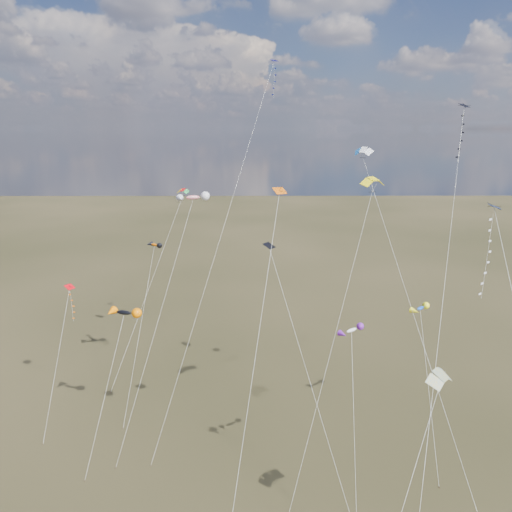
{
  "coord_description": "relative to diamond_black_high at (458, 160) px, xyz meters",
  "views": [
    {
      "loc": [
        -0.25,
        -31.12,
        32.71
      ],
      "look_at": [
        0.0,
        18.0,
        19.0
      ],
      "focal_mm": 32.0,
      "sensor_mm": 36.0,
      "label": 1
    }
  ],
  "objects": [
    {
      "name": "novelty_orange_black",
      "position": [
        -32.55,
        15.11,
        -12.17
      ],
      "size": [
        2.82,
        15.61,
        18.28
      ],
      "color": "#E26104",
      "rests_on": "ground"
    },
    {
      "name": "parafoil_tricolor",
      "position": [
        -29.38,
        20.63,
        -5.73
      ],
      "size": [
        9.54,
        13.51,
        24.9
      ],
      "color": "yellow",
      "rests_on": "ground"
    },
    {
      "name": "diamond_orange_center",
      "position": [
        -18.47,
        -10.45,
        -9.58
      ],
      "size": [
        5.57,
        16.82,
        28.05
      ],
      "color": "#C8530A",
      "rests_on": "ground"
    },
    {
      "name": "novelty_white_purple",
      "position": [
        -10.53,
        -6.28,
        -14.68
      ],
      "size": [
        2.46,
        12.82,
        15.72
      ],
      "color": "white",
      "rests_on": "ground"
    },
    {
      "name": "novelty_black_orange",
      "position": [
        -33.56,
        2.84,
        -16.63
      ],
      "size": [
        3.95,
        11.11,
        13.92
      ],
      "color": "black",
      "rests_on": "ground"
    },
    {
      "name": "diamond_navy_tall",
      "position": [
        -17.9,
        16.16,
        5.43
      ],
      "size": [
        13.63,
        24.12,
        41.21
      ],
      "color": "#0E0D43",
      "rests_on": "ground"
    },
    {
      "name": "diamond_red_low",
      "position": [
        -41.85,
        8.65,
        -18.47
      ],
      "size": [
        1.25,
        11.7,
        14.33
      ],
      "color": "#C5040D",
      "rests_on": "ground"
    },
    {
      "name": "parafoil_yellow",
      "position": [
        -7.98,
        -0.19,
        -1.89
      ],
      "size": [
        10.34,
        14.26,
        28.77
      ],
      "color": "#D4BF0C",
      "rests_on": "ground"
    },
    {
      "name": "parafoil_blue_white",
      "position": [
        -7.41,
        6.31,
        0.34
      ],
      "size": [
        7.8,
        25.02,
        31.12
      ],
      "color": "blue",
      "rests_on": "ground"
    },
    {
      "name": "novelty_redwhite_stripe",
      "position": [
        -26.55,
        10.37,
        -5.13
      ],
      "size": [
        8.41,
        16.95,
        25.48
      ],
      "color": "red",
      "rests_on": "ground"
    },
    {
      "name": "novelty_blue_yellow",
      "position": [
        -0.86,
        3.13,
        -16.37
      ],
      "size": [
        2.36,
        12.46,
        14.05
      ],
      "color": "blue",
      "rests_on": "ground"
    },
    {
      "name": "parafoil_striped",
      "position": [
        -6.02,
        -14.81,
        -14.12
      ],
      "size": [
        9.24,
        11.24,
        16.49
      ],
      "color": "#E7AF08",
      "rests_on": "ground"
    },
    {
      "name": "diamond_navy_right",
      "position": [
        -3.03,
        -14.21,
        -6.54
      ],
      "size": [
        3.34,
        15.39,
        27.86
      ],
      "color": "#0A1745",
      "rests_on": "ground"
    },
    {
      "name": "diamond_black_mid",
      "position": [
        -16.16,
        -3.86,
        -13.16
      ],
      "size": [
        7.71,
        10.52,
        22.2
      ],
      "color": "black",
      "rests_on": "ground"
    },
    {
      "name": "diamond_black_high",
      "position": [
        0.0,
        0.0,
        0.0
      ],
      "size": [
        12.79,
        28.72,
        35.08
      ],
      "color": "black",
      "rests_on": "ground"
    }
  ]
}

